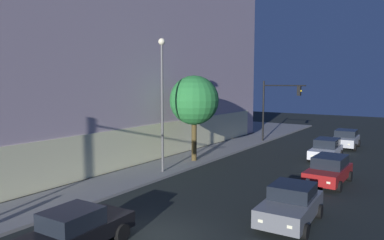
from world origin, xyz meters
TOP-DOWN VIEW (x-y plane):
  - ground_plane at (0.00, 0.00)m, footprint 120.00×120.00m
  - modern_building at (11.58, 19.70)m, footprint 34.34×22.19m
  - traffic_light_far_corner at (23.59, 4.17)m, footprint 0.42×4.35m
  - street_lamp_sidewalk at (7.96, 6.03)m, footprint 0.44×0.44m
  - sidewalk_tree at (12.01, 6.22)m, footprint 3.69×3.69m
  - car_black at (-2.35, 1.75)m, footprint 4.20×2.14m
  - car_grey at (4.43, -3.77)m, footprint 4.22×2.28m
  - car_red at (11.69, -3.67)m, footprint 4.39×2.17m
  - car_white at (18.56, -1.88)m, footprint 4.45×2.14m
  - car_silver at (24.96, -2.09)m, footprint 4.32×2.35m

SIDE VIEW (x-z plane):
  - ground_plane at x=0.00m, z-range 0.00..0.00m
  - car_black at x=-2.35m, z-range 0.01..1.58m
  - car_grey at x=4.43m, z-range 0.00..1.64m
  - car_white at x=18.56m, z-range 0.02..1.65m
  - car_red at x=11.69m, z-range 0.02..1.65m
  - car_silver at x=24.96m, z-range 0.03..1.67m
  - traffic_light_far_corner at x=23.59m, z-range 1.17..7.22m
  - sidewalk_tree at x=12.01m, z-range 1.48..7.90m
  - street_lamp_sidewalk at x=7.96m, z-range 1.20..9.89m
  - modern_building at x=11.58m, z-range -0.07..21.14m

